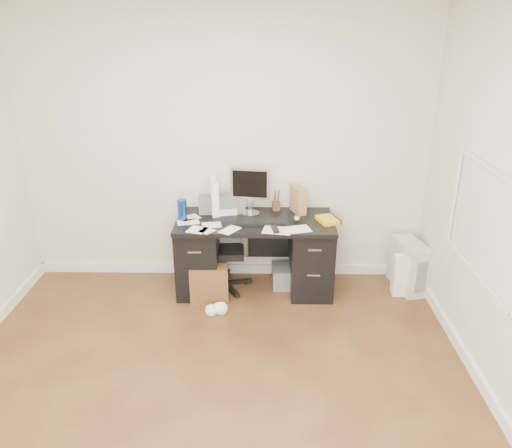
{
  "coord_description": "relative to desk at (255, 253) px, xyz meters",
  "views": [
    {
      "loc": [
        0.38,
        -2.77,
        2.52
      ],
      "look_at": [
        0.32,
        1.2,
        0.89
      ],
      "focal_mm": 35.0,
      "sensor_mm": 36.0,
      "label": 1
    }
  ],
  "objects": [
    {
      "name": "wicker_basket",
      "position": [
        -0.45,
        -0.15,
        -0.22
      ],
      "size": [
        0.4,
        0.4,
        0.36
      ],
      "primitive_type": "cube",
      "rotation": [
        0.0,
        0.0,
        0.11
      ],
      "color": "#483015",
      "rests_on": "ground"
    },
    {
      "name": "loose_papers",
      "position": [
        -0.2,
        -0.05,
        0.35
      ],
      "size": [
        1.1,
        0.6,
        0.0
      ],
      "primitive_type": null,
      "color": "white",
      "rests_on": "desk"
    },
    {
      "name": "lcd_monitor",
      "position": [
        -0.05,
        0.15,
        0.59
      ],
      "size": [
        0.4,
        0.27,
        0.48
      ],
      "primitive_type": null,
      "rotation": [
        0.0,
        0.0,
        -0.14
      ],
      "color": "#A9A9AD",
      "rests_on": "desk"
    },
    {
      "name": "computer_mouse",
      "position": [
        0.39,
        -0.05,
        0.38
      ],
      "size": [
        0.07,
        0.07,
        0.07
      ],
      "primitive_type": "sphere",
      "rotation": [
        0.0,
        0.0,
        0.07
      ],
      "color": "#A9A9AD",
      "rests_on": "desk"
    },
    {
      "name": "pc_tower",
      "position": [
        1.54,
        0.05,
        -0.15
      ],
      "size": [
        0.32,
        0.53,
        0.49
      ],
      "primitive_type": "cube",
      "rotation": [
        0.0,
        0.0,
        0.22
      ],
      "color": "beige",
      "rests_on": "ground"
    },
    {
      "name": "keyboard",
      "position": [
        0.06,
        -0.08,
        0.36
      ],
      "size": [
        0.44,
        0.17,
        0.02
      ],
      "primitive_type": "cube",
      "rotation": [
        0.0,
        0.0,
        0.05
      ],
      "color": "black",
      "rests_on": "desk"
    },
    {
      "name": "travel_mug",
      "position": [
        -0.69,
        -0.01,
        0.45
      ],
      "size": [
        0.1,
        0.1,
        0.2
      ],
      "primitive_type": "cylinder",
      "rotation": [
        0.0,
        0.0,
        -0.13
      ],
      "color": "#163C98",
      "rests_on": "desk"
    },
    {
      "name": "office_chair",
      "position": [
        -0.32,
        0.04,
        0.06
      ],
      "size": [
        0.56,
        0.56,
        0.92
      ],
      "primitive_type": null,
      "rotation": [
        0.0,
        0.0,
        0.07
      ],
      "color": "#575957",
      "rests_on": "ground"
    },
    {
      "name": "desk",
      "position": [
        0.0,
        0.0,
        0.0
      ],
      "size": [
        1.5,
        0.7,
        0.75
      ],
      "color": "black",
      "rests_on": "ground"
    },
    {
      "name": "paper_remote",
      "position": [
        0.21,
        -0.26,
        0.36
      ],
      "size": [
        0.29,
        0.25,
        0.02
      ],
      "primitive_type": null,
      "rotation": [
        0.0,
        0.0,
        -0.18
      ],
      "color": "white",
      "rests_on": "desk"
    },
    {
      "name": "pen_cup",
      "position": [
        0.21,
        0.26,
        0.46
      ],
      "size": [
        0.1,
        0.1,
        0.21
      ],
      "primitive_type": null,
      "rotation": [
        0.0,
        0.0,
        0.19
      ],
      "color": "#553118",
      "rests_on": "desk"
    },
    {
      "name": "ground",
      "position": [
        -0.3,
        -1.65,
        -0.4
      ],
      "size": [
        4.0,
        4.0,
        0.0
      ],
      "primitive_type": "plane",
      "color": "#422215",
      "rests_on": "ground"
    },
    {
      "name": "white_binder",
      "position": [
        -0.41,
        0.19,
        0.52
      ],
      "size": [
        0.19,
        0.31,
        0.33
      ],
      "primitive_type": "cube",
      "rotation": [
        0.0,
        0.0,
        0.21
      ],
      "color": "white",
      "rests_on": "desk"
    },
    {
      "name": "yellow_book",
      "position": [
        0.69,
        -0.04,
        0.37
      ],
      "size": [
        0.23,
        0.26,
        0.04
      ],
      "primitive_type": "cube",
      "rotation": [
        0.0,
        0.0,
        0.32
      ],
      "color": "gold",
      "rests_on": "desk"
    },
    {
      "name": "shopping_bag",
      "position": [
        1.5,
        -0.08,
        -0.2
      ],
      "size": [
        0.31,
        0.23,
        0.4
      ],
      "primitive_type": "cube",
      "rotation": [
        0.0,
        0.0,
        -0.07
      ],
      "color": "silver",
      "rests_on": "ground"
    },
    {
      "name": "desk_printer",
      "position": [
        0.35,
        0.08,
        -0.3
      ],
      "size": [
        0.36,
        0.31,
        0.21
      ],
      "primitive_type": "cube",
      "rotation": [
        0.0,
        0.0,
        0.05
      ],
      "color": "slate",
      "rests_on": "ground"
    },
    {
      "name": "magazine_file",
      "position": [
        0.42,
        0.21,
        0.48
      ],
      "size": [
        0.19,
        0.25,
        0.26
      ],
      "primitive_type": "cube",
      "rotation": [
        0.0,
        0.0,
        0.37
      ],
      "color": "#946D47",
      "rests_on": "desk"
    },
    {
      "name": "room_shell",
      "position": [
        -0.27,
        -1.62,
        1.26
      ],
      "size": [
        4.02,
        4.02,
        2.71
      ],
      "color": "beige",
      "rests_on": "ground"
    }
  ]
}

